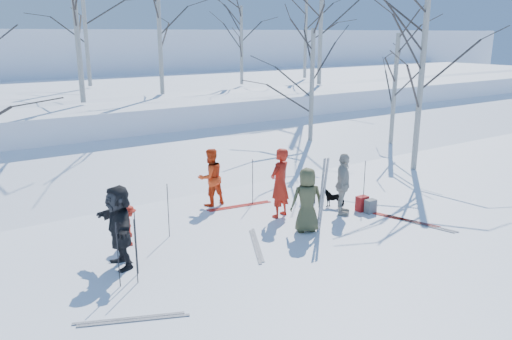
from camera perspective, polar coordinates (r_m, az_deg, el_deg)
ground at (r=12.38m, az=3.88°, el=-7.36°), size 120.00×120.00×0.00m
snow_ramp at (r=18.09m, az=-9.69°, el=0.34°), size 70.00×9.49×4.12m
snow_plateau at (r=27.21m, az=-18.50°, el=6.63°), size 70.00×18.00×2.20m
far_hill at (r=47.62m, az=-25.57°, el=10.59°), size 90.00×30.00×6.00m
skier_olive_center at (r=12.33m, az=5.84°, el=-3.45°), size 0.93×0.78×1.63m
skier_red_north at (r=13.24m, az=2.74°, el=-1.48°), size 0.79×0.65×1.88m
skier_redor_behind at (r=14.20m, az=-5.21°, el=-0.83°), size 0.85×0.69×1.65m
skier_red_seated at (r=11.98m, az=-14.28°, el=-6.15°), size 0.52×0.70×0.96m
skier_cream_east at (r=13.61m, az=9.91°, el=-1.63°), size 1.01×0.99×1.70m
skier_grey_west at (r=10.82m, az=-15.37°, el=-6.23°), size 0.56×1.67×1.79m
dog at (r=14.35m, az=8.87°, el=-3.18°), size 0.62×0.63×0.51m
upright_ski_left at (r=12.28m, az=7.47°, el=-2.91°), size 0.10×0.17×1.90m
upright_ski_right at (r=12.36m, az=7.73°, el=-2.80°), size 0.11×0.23×1.89m
ski_pair_a at (r=11.73m, az=0.04°, el=-8.59°), size 1.72×2.06×0.02m
ski_pair_b at (r=13.84m, az=16.39°, el=-5.43°), size 1.37×2.02×0.02m
ski_pair_c at (r=9.23m, az=-14.03°, el=-16.24°), size 1.55×2.04×0.02m
ski_pair_d at (r=14.28m, az=-1.90°, el=-4.12°), size 0.74×1.96×0.02m
ski_pair_e at (r=13.67m, az=18.20°, el=-5.83°), size 1.24×2.01×0.02m
ski_pole_a at (r=12.17m, az=-10.00°, el=-4.59°), size 0.02×0.02×1.34m
ski_pole_b at (r=14.41m, az=12.26°, el=-1.54°), size 0.02×0.02×1.34m
ski_pole_c at (r=10.05m, az=-15.50°, el=-9.34°), size 0.02×0.02×1.34m
ski_pole_d at (r=10.48m, az=-13.53°, el=-8.16°), size 0.02×0.02×1.34m
ski_pole_e at (r=10.11m, az=-13.57°, el=-9.05°), size 0.02×0.02×1.34m
ski_pole_f at (r=14.24m, az=-0.39°, el=-1.38°), size 0.02×0.02×1.34m
backpack_red at (r=14.17m, az=12.02°, el=-3.77°), size 0.32×0.22×0.42m
backpack_grey at (r=14.06m, az=12.95°, el=-4.07°), size 0.30×0.20×0.38m
backpack_dark at (r=14.55m, az=5.99°, el=-3.04°), size 0.34×0.24×0.40m
birch_plateau_b at (r=30.26m, az=5.71°, el=15.65°), size 4.45×4.45×5.50m
birch_plateau_c at (r=26.21m, az=-1.67°, el=14.01°), size 3.33×3.33×3.89m
birch_plateau_d at (r=26.58m, az=7.46°, el=17.30°), size 5.53×5.53×7.04m
birch_plateau_f at (r=22.29m, az=-10.98°, el=15.27°), size 4.29×4.29×5.27m
birch_plateau_h at (r=26.68m, az=-18.96°, el=15.43°), size 4.75×4.75×5.93m
birch_plateau_i at (r=20.31m, az=-19.89°, el=15.86°), size 4.87×4.87×6.11m
birch_edge_b at (r=18.47m, az=18.34°, el=9.66°), size 5.05×5.05×6.36m
birch_edge_c at (r=21.56m, az=15.52°, el=8.49°), size 3.95×3.95×4.78m
birch_edge_e at (r=19.93m, az=6.37°, el=8.67°), size 4.07×4.07×4.95m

